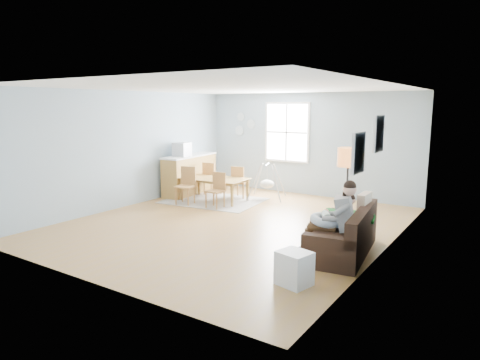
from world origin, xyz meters
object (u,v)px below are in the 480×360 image
Objects in this scene: father at (335,217)px; chair_ne at (239,180)px; storage_cube at (294,268)px; baby_swing at (267,183)px; toddler at (344,212)px; floor_lamp at (348,166)px; chair_se at (217,188)px; chair_sw at (187,183)px; monitor at (182,149)px; chair_nw at (211,177)px; counter at (190,174)px; dining_table at (214,190)px; sofa at (345,238)px.

father is 4.66m from chair_ne.
baby_swing reaches higher than storage_cube.
toddler is 4.08m from baby_swing.
chair_se is (-3.55, 1.25, -0.94)m from floor_lamp.
chair_se is 1.56m from baby_swing.
floor_lamp is 4.63m from chair_sw.
baby_swing reaches higher than chair_ne.
monitor is at bearing 144.58° from storage_cube.
monitor is 2.39m from baby_swing.
chair_ne is at bearing 141.97° from father.
chair_nw is 0.46× the size of counter.
floor_lamp is at bearing -33.08° from chair_ne.
floor_lamp is at bearing -41.83° from baby_swing.
chair_nw is (-0.12, 1.14, -0.01)m from chair_sw.
counter is (-0.62, -0.13, 0.04)m from chair_nw.
baby_swing is at bearing 39.90° from dining_table.
dining_table is at bearing -47.18° from chair_nw.
chair_se is at bearing -47.34° from chair_nw.
father is 1.41× the size of chair_nw.
monitor is at bearing 160.08° from toddler.
floor_lamp is at bearing 110.71° from sofa.
sofa is 2.15× the size of chair_sw.
monitor is at bearing 160.39° from floor_lamp.
dining_table is at bearing -19.65° from counter.
floor_lamp reaches higher than chair_sw.
floor_lamp is 1.87× the size of chair_sw.
toddler is at bearing -27.32° from chair_nw.
floor_lamp is 1.91× the size of chair_nw.
chair_sw is at bearing 163.12° from sofa.
baby_swing is (2.10, 0.55, -0.13)m from counter.
father is (-0.08, -0.28, 0.39)m from sofa.
father is at bearing -24.24° from monitor.
monitor is at bearing 158.76° from sofa.
floor_lamp is (-0.07, 0.19, 1.13)m from sofa.
chair_se is 0.94× the size of chair_nw.
chair_ne is (-0.13, 1.15, 0.01)m from chair_se.
storage_cube is 1.20× the size of monitor.
sofa is 4.55m from dining_table.
chair_sw reaches higher than chair_nw.
chair_nw is 2.18× the size of monitor.
monitor reaches higher than dining_table.
monitor is (-0.57, -0.49, 0.74)m from chair_nw.
floor_lamp is 4.49m from chair_ne.
chair_ne reaches higher than storage_cube.
storage_cube is (-0.08, -1.75, -1.17)m from floor_lamp.
storage_cube is (-0.07, -1.27, -0.43)m from father.
toddler is 1.89× the size of monitor.
father reaches higher than storage_cube.
floor_lamp is at bearing 87.48° from storage_cube.
monitor reaches higher than chair_sw.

